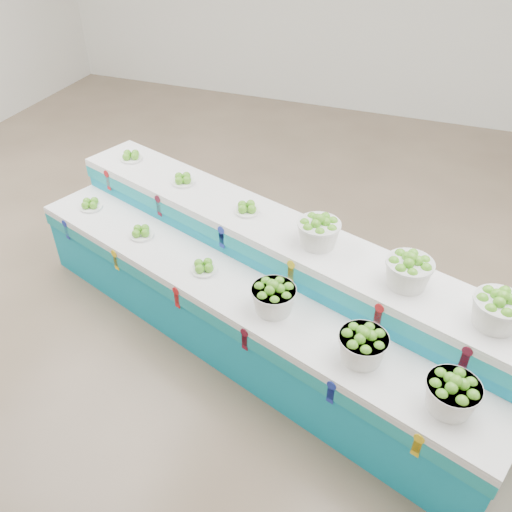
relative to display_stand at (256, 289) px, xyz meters
name	(u,v)px	position (x,y,z in m)	size (l,w,h in m)	color
ground	(223,286)	(-0.54, 0.48, -0.51)	(10.00, 10.00, 0.00)	brown
display_stand	(256,289)	(0.00, 0.00, 0.00)	(4.49, 1.15, 1.02)	#1195B7
plate_lower_left	(90,204)	(-1.85, 0.34, 0.26)	(0.22, 0.22, 0.10)	white
plate_lower_mid	(141,231)	(-1.14, 0.10, 0.26)	(0.22, 0.22, 0.10)	white
plate_lower_right	(204,266)	(-0.40, -0.16, 0.26)	(0.22, 0.22, 0.10)	white
basket_lower_left	(274,297)	(0.29, -0.39, 0.33)	(0.34, 0.34, 0.25)	silver
basket_lower_mid	(363,345)	(1.01, -0.64, 0.33)	(0.34, 0.34, 0.25)	silver
basket_lower_right	(452,393)	(1.60, -0.85, 0.33)	(0.34, 0.34, 0.25)	silver
plate_upper_left	(131,155)	(-1.66, 0.87, 0.56)	(0.22, 0.22, 0.10)	white
plate_upper_mid	(183,179)	(-0.96, 0.63, 0.56)	(0.22, 0.22, 0.10)	white
plate_upper_right	(247,207)	(-0.22, 0.37, 0.56)	(0.22, 0.22, 0.10)	white
basket_upper_left	(319,231)	(0.47, 0.13, 0.63)	(0.34, 0.34, 0.25)	silver
basket_upper_mid	(409,271)	(1.19, -0.12, 0.63)	(0.34, 0.34, 0.25)	silver
basket_upper_right	(498,310)	(1.78, -0.32, 0.63)	(0.34, 0.34, 0.25)	silver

